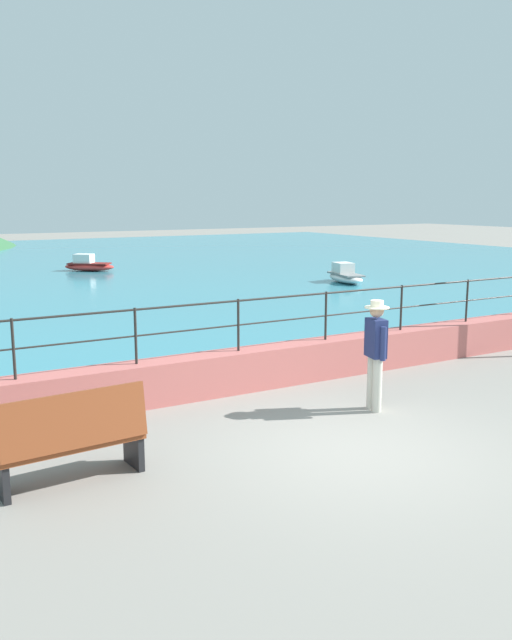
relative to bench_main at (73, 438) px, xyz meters
name	(u,v)px	position (x,y,z in m)	size (l,w,h in m)	color
ground_plane	(353,449)	(3.50, -0.76, -0.56)	(120.00, 120.00, 0.00)	gray
promenade_wall	(239,370)	(3.50, 2.44, -0.21)	(20.00, 0.56, 0.70)	#BC605B
railing	(238,315)	(3.50, 2.44, 0.76)	(18.44, 0.04, 0.90)	#282623
lake_water	(7,270)	(3.50, 25.08, -0.53)	(64.00, 44.32, 0.06)	teal
bench_main	(73,438)	(0.00, 0.00, 0.00)	(1.74, 0.68, 1.13)	brown
person_walking	(376,349)	(4.81, 0.39, 0.42)	(0.38, 0.56, 1.75)	beige
boat_0	(88,265)	(6.58, 22.40, -0.23)	(2.36, 2.14, 0.76)	red
boat_1	(345,276)	(14.07, 13.18, -0.23)	(1.35, 2.43, 0.76)	white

